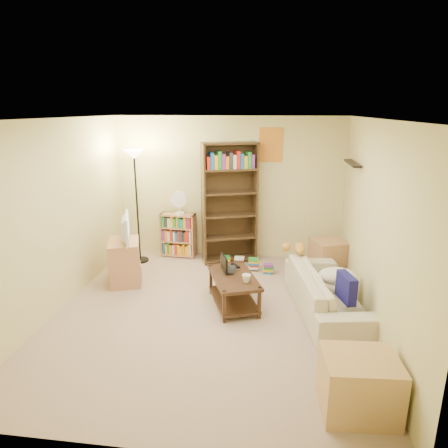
{
  "coord_description": "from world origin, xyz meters",
  "views": [
    {
      "loc": [
        0.82,
        -4.69,
        2.61
      ],
      "look_at": [
        0.12,
        0.65,
        1.05
      ],
      "focal_mm": 32.0,
      "sensor_mm": 36.0,
      "label": 1
    }
  ],
  "objects_px": {
    "laptop": "(234,270)",
    "side_table": "(328,257)",
    "sofa": "(327,292)",
    "short_bookshelf": "(178,235)",
    "tall_bookshelf": "(230,200)",
    "tv_stand": "(125,262)",
    "floor_lamp": "(135,174)",
    "television": "(122,228)",
    "coffee_table": "(234,286)",
    "desk_fan": "(179,202)",
    "tabby_cat": "(297,248)",
    "mug": "(246,278)",
    "end_cabinet": "(359,385)"
  },
  "relations": [
    {
      "from": "television",
      "to": "side_table",
      "type": "xyz_separation_m",
      "value": [
        3.17,
        0.74,
        -0.59
      ]
    },
    {
      "from": "tall_bookshelf",
      "to": "desk_fan",
      "type": "height_order",
      "value": "tall_bookshelf"
    },
    {
      "from": "side_table",
      "to": "tv_stand",
      "type": "bearing_deg",
      "value": -166.88
    },
    {
      "from": "end_cabinet",
      "to": "coffee_table",
      "type": "bearing_deg",
      "value": 125.43
    },
    {
      "from": "coffee_table",
      "to": "laptop",
      "type": "height_order",
      "value": "laptop"
    },
    {
      "from": "coffee_table",
      "to": "tabby_cat",
      "type": "bearing_deg",
      "value": 17.05
    },
    {
      "from": "tabby_cat",
      "to": "end_cabinet",
      "type": "xyz_separation_m",
      "value": [
        0.44,
        -2.52,
        -0.37
      ]
    },
    {
      "from": "tabby_cat",
      "to": "laptop",
      "type": "xyz_separation_m",
      "value": [
        -0.89,
        -0.5,
        -0.19
      ]
    },
    {
      "from": "laptop",
      "to": "coffee_table",
      "type": "bearing_deg",
      "value": -173.63
    },
    {
      "from": "sofa",
      "to": "laptop",
      "type": "xyz_separation_m",
      "value": [
        -1.26,
        0.19,
        0.17
      ]
    },
    {
      "from": "coffee_table",
      "to": "desk_fan",
      "type": "bearing_deg",
      "value": 103.15
    },
    {
      "from": "tabby_cat",
      "to": "floor_lamp",
      "type": "distance_m",
      "value": 2.95
    },
    {
      "from": "mug",
      "to": "television",
      "type": "distance_m",
      "value": 2.1
    },
    {
      "from": "sofa",
      "to": "short_bookshelf",
      "type": "distance_m",
      "value": 3.04
    },
    {
      "from": "coffee_table",
      "to": "end_cabinet",
      "type": "height_order",
      "value": "end_cabinet"
    },
    {
      "from": "tv_stand",
      "to": "side_table",
      "type": "distance_m",
      "value": 3.25
    },
    {
      "from": "tabby_cat",
      "to": "side_table",
      "type": "bearing_deg",
      "value": 48.42
    },
    {
      "from": "desk_fan",
      "to": "tabby_cat",
      "type": "bearing_deg",
      "value": -27.77
    },
    {
      "from": "television",
      "to": "floor_lamp",
      "type": "height_order",
      "value": "floor_lamp"
    },
    {
      "from": "tall_bookshelf",
      "to": "desk_fan",
      "type": "xyz_separation_m",
      "value": [
        -0.9,
        0.07,
        -0.07
      ]
    },
    {
      "from": "tall_bookshelf",
      "to": "side_table",
      "type": "bearing_deg",
      "value": -32.36
    },
    {
      "from": "coffee_table",
      "to": "side_table",
      "type": "height_order",
      "value": "side_table"
    },
    {
      "from": "sofa",
      "to": "television",
      "type": "bearing_deg",
      "value": 69.52
    },
    {
      "from": "tv_stand",
      "to": "desk_fan",
      "type": "distance_m",
      "value": 1.5
    },
    {
      "from": "tv_stand",
      "to": "television",
      "type": "xyz_separation_m",
      "value": [
        0.0,
        -0.0,
        0.54
      ]
    },
    {
      "from": "laptop",
      "to": "television",
      "type": "bearing_deg",
      "value": 79.75
    },
    {
      "from": "short_bookshelf",
      "to": "end_cabinet",
      "type": "relative_size",
      "value": 1.23
    },
    {
      "from": "tall_bookshelf",
      "to": "floor_lamp",
      "type": "height_order",
      "value": "tall_bookshelf"
    },
    {
      "from": "side_table",
      "to": "end_cabinet",
      "type": "height_order",
      "value": "side_table"
    },
    {
      "from": "coffee_table",
      "to": "tall_bookshelf",
      "type": "distance_m",
      "value": 1.87
    },
    {
      "from": "sofa",
      "to": "floor_lamp",
      "type": "xyz_separation_m",
      "value": [
        -3.07,
        1.45,
        1.28
      ]
    },
    {
      "from": "sofa",
      "to": "television",
      "type": "height_order",
      "value": "television"
    },
    {
      "from": "floor_lamp",
      "to": "coffee_table",
      "type": "bearing_deg",
      "value": -38.29
    },
    {
      "from": "short_bookshelf",
      "to": "laptop",
      "type": "bearing_deg",
      "value": -48.84
    },
    {
      "from": "coffee_table",
      "to": "short_bookshelf",
      "type": "bearing_deg",
      "value": 103.51
    },
    {
      "from": "tall_bookshelf",
      "to": "floor_lamp",
      "type": "xyz_separation_m",
      "value": [
        -1.57,
        -0.23,
        0.46
      ]
    },
    {
      "from": "laptop",
      "to": "tall_bookshelf",
      "type": "xyz_separation_m",
      "value": [
        -0.24,
        1.49,
        0.65
      ]
    },
    {
      "from": "tall_bookshelf",
      "to": "short_bookshelf",
      "type": "bearing_deg",
      "value": 153.56
    },
    {
      "from": "television",
      "to": "short_bookshelf",
      "type": "distance_m",
      "value": 1.44
    },
    {
      "from": "laptop",
      "to": "side_table",
      "type": "xyz_separation_m",
      "value": [
        1.43,
        1.11,
        -0.16
      ]
    },
    {
      "from": "sofa",
      "to": "mug",
      "type": "distance_m",
      "value": 1.09
    },
    {
      "from": "coffee_table",
      "to": "sofa",
      "type": "bearing_deg",
      "value": -21.13
    },
    {
      "from": "coffee_table",
      "to": "laptop",
      "type": "xyz_separation_m",
      "value": [
        -0.01,
        0.17,
        0.16
      ]
    },
    {
      "from": "tall_bookshelf",
      "to": "short_bookshelf",
      "type": "distance_m",
      "value": 1.19
    },
    {
      "from": "laptop",
      "to": "tall_bookshelf",
      "type": "relative_size",
      "value": 0.14
    },
    {
      "from": "television",
      "to": "tall_bookshelf",
      "type": "xyz_separation_m",
      "value": [
        1.5,
        1.12,
        0.22
      ]
    },
    {
      "from": "mug",
      "to": "floor_lamp",
      "type": "xyz_separation_m",
      "value": [
        -2.01,
        1.62,
        1.07
      ]
    },
    {
      "from": "sofa",
      "to": "end_cabinet",
      "type": "distance_m",
      "value": 1.84
    },
    {
      "from": "tv_stand",
      "to": "television",
      "type": "bearing_deg",
      "value": -108.96
    },
    {
      "from": "tabby_cat",
      "to": "short_bookshelf",
      "type": "distance_m",
      "value": 2.37
    }
  ]
}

